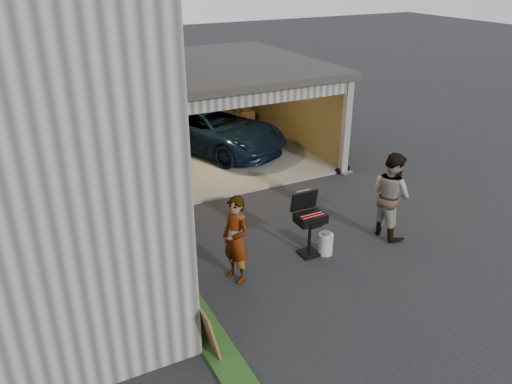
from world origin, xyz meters
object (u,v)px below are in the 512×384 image
at_px(man, 391,195).
at_px(propane_tank, 326,244).
at_px(plywood_panel, 206,327).
at_px(hand_truck, 344,166).
at_px(bbq_grill, 310,220).
at_px(woman, 236,239).
at_px(minivan, 214,130).

distance_m(man, propane_tank, 1.86).
xyz_separation_m(plywood_panel, hand_truck, (6.28, 4.91, -0.23)).
bearing_deg(bbq_grill, plywood_panel, -150.69).
bearing_deg(hand_truck, bbq_grill, -150.74).
xyz_separation_m(woman, propane_tank, (2.05, -0.03, -0.64)).
bearing_deg(woman, minivan, 144.32).
bearing_deg(man, woman, 87.32).
bearing_deg(bbq_grill, propane_tank, -27.48).
bearing_deg(bbq_grill, hand_truck, 44.44).
relative_size(minivan, hand_truck, 4.39).
relative_size(bbq_grill, propane_tank, 2.91).
xyz_separation_m(man, propane_tank, (-1.70, -0.06, -0.74)).
bearing_deg(plywood_panel, woman, 50.94).
relative_size(woman, hand_truck, 1.56).
xyz_separation_m(minivan, bbq_grill, (-0.69, -6.67, 0.12)).
height_order(minivan, hand_truck, minivan).
height_order(bbq_grill, propane_tank, bbq_grill).
distance_m(minivan, woman, 7.22).
distance_m(minivan, man, 6.91).
distance_m(minivan, propane_tank, 6.86).
relative_size(minivan, man, 2.53).
distance_m(woman, hand_truck, 6.09).
bearing_deg(woman, propane_tank, 73.01).
bearing_deg(bbq_grill, minivan, 84.11).
xyz_separation_m(minivan, plywood_panel, (-3.67, -8.34, -0.24)).
bearing_deg(minivan, propane_tank, -117.14).
xyz_separation_m(man, bbq_grill, (-2.02, 0.11, -0.17)).
distance_m(bbq_grill, propane_tank, 0.67).
bearing_deg(man, plywood_panel, 104.28).
bearing_deg(hand_truck, minivan, 112.16).
bearing_deg(propane_tank, hand_truck, 48.79).
bearing_deg(propane_tank, woman, 179.11).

